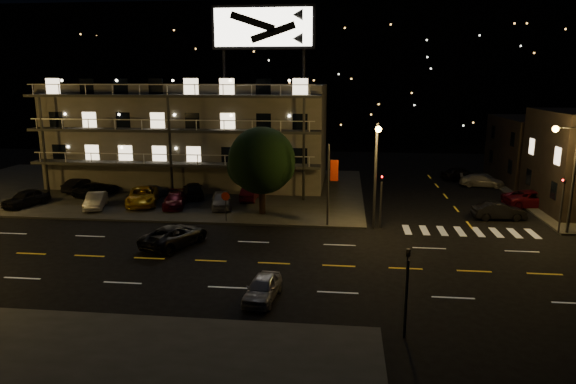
# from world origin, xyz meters

# --- Properties ---
(ground) EXTENTS (140.00, 140.00, 0.00)m
(ground) POSITION_xyz_m (0.00, 0.00, 0.00)
(ground) COLOR black
(ground) RESTS_ON ground
(curb_nw) EXTENTS (44.00, 24.00, 0.15)m
(curb_nw) POSITION_xyz_m (-14.00, 20.00, 0.07)
(curb_nw) COLOR #313230
(curb_nw) RESTS_ON ground
(motel) EXTENTS (28.00, 13.80, 18.10)m
(motel) POSITION_xyz_m (-9.94, 23.88, 5.34)
(motel) COLOR gray
(motel) RESTS_ON ground
(side_bldg_back) EXTENTS (14.06, 12.00, 7.00)m
(side_bldg_back) POSITION_xyz_m (29.99, 28.00, 3.50)
(side_bldg_back) COLOR black
(side_bldg_back) RESTS_ON ground
(hill_backdrop) EXTENTS (120.00, 25.00, 24.00)m
(hill_backdrop) POSITION_xyz_m (-5.94, 68.78, 11.55)
(hill_backdrop) COLOR black
(hill_backdrop) RESTS_ON ground
(streetlight_nc) EXTENTS (0.44, 1.92, 8.00)m
(streetlight_nc) POSITION_xyz_m (8.50, 7.94, 4.96)
(streetlight_nc) COLOR #2D2D30
(streetlight_nc) RESTS_ON ground
(streetlight_ne) EXTENTS (1.92, 0.44, 8.00)m
(streetlight_ne) POSITION_xyz_m (22.14, 8.30, 4.96)
(streetlight_ne) COLOR #2D2D30
(streetlight_ne) RESTS_ON ground
(signal_nw) EXTENTS (0.20, 0.27, 4.60)m
(signal_nw) POSITION_xyz_m (9.00, 8.50, 2.57)
(signal_nw) COLOR #2D2D30
(signal_nw) RESTS_ON ground
(signal_sw) EXTENTS (0.20, 0.27, 4.60)m
(signal_sw) POSITION_xyz_m (9.00, -8.50, 2.57)
(signal_sw) COLOR #2D2D30
(signal_sw) RESTS_ON ground
(signal_ne) EXTENTS (0.27, 0.20, 4.60)m
(signal_ne) POSITION_xyz_m (22.00, 8.50, 2.57)
(signal_ne) COLOR #2D2D30
(signal_ne) RESTS_ON ground
(banner_north) EXTENTS (0.83, 0.16, 6.40)m
(banner_north) POSITION_xyz_m (5.09, 8.40, 3.43)
(banner_north) COLOR #2D2D30
(banner_north) RESTS_ON ground
(stop_sign) EXTENTS (0.91, 0.11, 2.61)m
(stop_sign) POSITION_xyz_m (-3.00, 8.57, 1.71)
(stop_sign) COLOR #2D2D30
(stop_sign) RESTS_ON ground
(tree) EXTENTS (5.73, 5.52, 7.22)m
(tree) POSITION_xyz_m (-0.58, 11.19, 4.44)
(tree) COLOR black
(tree) RESTS_ON curb_nw
(lot_car_0) EXTENTS (2.92, 4.55, 1.44)m
(lot_car_0) POSITION_xyz_m (-21.63, 11.37, 0.87)
(lot_car_0) COLOR black
(lot_car_0) RESTS_ON curb_nw
(lot_car_1) EXTENTS (2.48, 4.31, 1.34)m
(lot_car_1) POSITION_xyz_m (-15.16, 11.34, 0.82)
(lot_car_1) COLOR #9B9AA0
(lot_car_1) RESTS_ON curb_nw
(lot_car_2) EXTENTS (3.90, 5.90, 1.51)m
(lot_car_2) POSITION_xyz_m (-11.63, 13.04, 0.90)
(lot_car_2) COLOR gold
(lot_car_2) RESTS_ON curb_nw
(lot_car_3) EXTENTS (2.56, 4.53, 1.24)m
(lot_car_3) POSITION_xyz_m (-8.49, 12.48, 0.77)
(lot_car_3) COLOR #550C17
(lot_car_3) RESTS_ON curb_nw
(lot_car_4) EXTENTS (2.58, 4.41, 1.41)m
(lot_car_4) POSITION_xyz_m (-4.37, 12.69, 0.85)
(lot_car_4) COLOR #9B9AA0
(lot_car_4) RESTS_ON curb_nw
(lot_car_5) EXTENTS (2.12, 4.27, 1.35)m
(lot_car_5) POSITION_xyz_m (-19.79, 17.50, 0.82)
(lot_car_5) COLOR black
(lot_car_5) RESTS_ON curb_nw
(lot_car_6) EXTENTS (3.73, 5.06, 1.28)m
(lot_car_6) POSITION_xyz_m (-17.34, 15.99, 0.79)
(lot_car_6) COLOR black
(lot_car_6) RESTS_ON curb_nw
(lot_car_7) EXTENTS (2.96, 4.53, 1.22)m
(lot_car_7) POSITION_xyz_m (-11.70, 15.76, 0.76)
(lot_car_7) COLOR #9B9AA0
(lot_car_7) RESTS_ON curb_nw
(lot_car_8) EXTENTS (3.23, 4.70, 1.49)m
(lot_car_8) POSITION_xyz_m (-7.94, 16.30, 0.89)
(lot_car_8) COLOR black
(lot_car_8) RESTS_ON curb_nw
(lot_car_9) EXTENTS (1.44, 3.83, 1.25)m
(lot_car_9) POSITION_xyz_m (-2.45, 15.75, 0.77)
(lot_car_9) COLOR #550C17
(lot_car_9) RESTS_ON curb_nw
(side_car_0) EXTENTS (4.26, 1.80, 1.37)m
(side_car_0) POSITION_xyz_m (18.71, 12.00, 0.68)
(side_car_0) COLOR black
(side_car_0) RESTS_ON ground
(side_car_1) EXTENTS (5.56, 3.14, 1.47)m
(side_car_1) POSITION_xyz_m (22.96, 16.59, 0.73)
(side_car_1) COLOR #550C17
(side_car_1) RESTS_ON ground
(side_car_2) EXTENTS (4.71, 2.53, 1.30)m
(side_car_2) POSITION_xyz_m (20.59, 25.04, 0.65)
(side_car_2) COLOR #9B9AA0
(side_car_2) RESTS_ON ground
(side_car_3) EXTENTS (4.63, 3.09, 1.46)m
(side_car_3) POSITION_xyz_m (19.11, 28.46, 0.73)
(side_car_3) COLOR black
(side_car_3) RESTS_ON ground
(road_car_east) EXTENTS (1.83, 3.77, 1.24)m
(road_car_east) POSITION_xyz_m (2.14, -5.25, 0.62)
(road_car_east) COLOR #9B9AA0
(road_car_east) RESTS_ON ground
(road_car_west) EXTENTS (4.23, 5.71, 1.44)m
(road_car_west) POSITION_xyz_m (-5.19, 2.67, 0.72)
(road_car_west) COLOR black
(road_car_west) RESTS_ON ground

